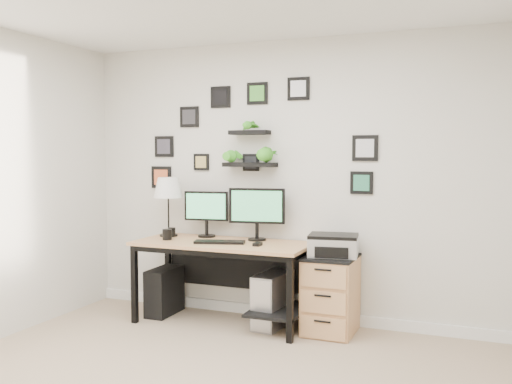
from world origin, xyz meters
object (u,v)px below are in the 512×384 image
at_px(monitor_right, 257,209).
at_px(table_lamp, 168,189).
at_px(file_cabinet, 331,294).
at_px(pc_tower_grey, 273,300).
at_px(desk, 228,255).
at_px(pc_tower_black, 165,291).
at_px(monitor_left, 206,210).
at_px(printer, 333,245).
at_px(mug, 167,235).

distance_m(monitor_right, table_lamp, 0.92).
height_order(table_lamp, file_cabinet, table_lamp).
relative_size(pc_tower_grey, file_cabinet, 0.75).
relative_size(desk, pc_tower_black, 3.57).
height_order(desk, monitor_left, monitor_left).
relative_size(monitor_right, printer, 1.13).
distance_m(monitor_left, table_lamp, 0.43).
bearing_deg(pc_tower_black, pc_tower_grey, 0.07).
relative_size(table_lamp, file_cabinet, 0.85).
bearing_deg(monitor_right, printer, -7.37).
height_order(monitor_left, pc_tower_grey, monitor_left).
bearing_deg(printer, mug, -173.45).
bearing_deg(table_lamp, monitor_left, 12.96).
bearing_deg(pc_tower_grey, table_lamp, 176.66).
bearing_deg(monitor_left, file_cabinet, -5.50).
bearing_deg(desk, printer, 3.75).
bearing_deg(file_cabinet, mug, -173.58).
distance_m(table_lamp, printer, 1.71).
relative_size(mug, pc_tower_black, 0.22).
bearing_deg(pc_tower_black, file_cabinet, 0.81).
bearing_deg(file_cabinet, pc_tower_grey, -176.96).
xyz_separation_m(monitor_right, mug, (-0.79, -0.27, -0.24)).
height_order(mug, pc_tower_grey, mug).
bearing_deg(monitor_right, mug, -160.96).
bearing_deg(monitor_left, pc_tower_black, -156.43).
xyz_separation_m(desk, file_cabinet, (0.95, 0.06, -0.29)).
distance_m(monitor_left, pc_tower_grey, 1.07).
height_order(desk, monitor_right, monitor_right).
height_order(monitor_right, table_lamp, table_lamp).
relative_size(table_lamp, printer, 1.25).
xyz_separation_m(monitor_right, table_lamp, (-0.90, -0.07, 0.17)).
relative_size(desk, pc_tower_grey, 3.16).
height_order(table_lamp, pc_tower_grey, table_lamp).
height_order(pc_tower_black, printer, printer).
distance_m(pc_tower_grey, file_cabinet, 0.53).
bearing_deg(table_lamp, printer, -1.08).
height_order(monitor_right, mug, monitor_right).
bearing_deg(table_lamp, pc_tower_grey, -3.34).
distance_m(desk, mug, 0.61).
bearing_deg(monitor_right, file_cabinet, -7.98).
height_order(table_lamp, pc_tower_black, table_lamp).
xyz_separation_m(file_cabinet, printer, (0.02, 0.01, 0.43)).
height_order(monitor_left, monitor_right, monitor_right).
xyz_separation_m(desk, table_lamp, (-0.68, 0.09, 0.58)).
bearing_deg(mug, table_lamp, 117.15).
relative_size(desk, mug, 16.19).
height_order(file_cabinet, printer, printer).
bearing_deg(pc_tower_black, desk, -2.01).
bearing_deg(printer, file_cabinet, -162.99).
xyz_separation_m(desk, printer, (0.97, 0.06, 0.14)).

